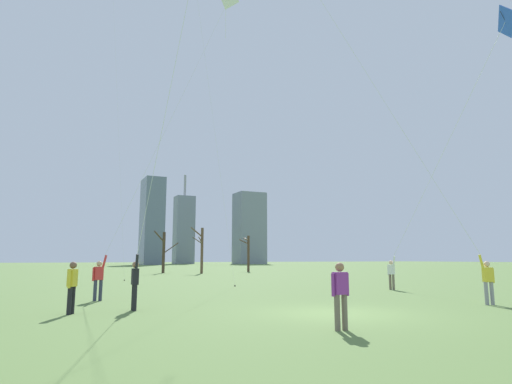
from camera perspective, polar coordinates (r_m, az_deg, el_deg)
name	(u,v)px	position (r m, az deg, el deg)	size (l,w,h in m)	color
ground_plane	(336,313)	(14.38, 10.62, -15.55)	(400.00, 400.00, 0.00)	#5B7A3D
kite_flyer_foreground_right_white	(142,185)	(20.78, -14.88, 0.93)	(8.41, 4.90, 18.92)	#33384C
kite_flyer_midfield_center_red	(165,129)	(14.13, -12.03, 8.15)	(2.07, 8.51, 20.74)	black
kite_flyer_midfield_left_blue	(409,234)	(23.97, 19.64, -5.27)	(2.28, 9.77, 11.53)	#726656
kite_flyer_midfield_right_yellow	(411,152)	(18.43, 19.85, 4.98)	(8.75, 5.74, 20.12)	gray
bystander_far_off_by_trees	(72,285)	(15.00, -23.23, -11.24)	(0.33, 0.47, 1.62)	black
bystander_watching_nearby	(340,292)	(10.97, 11.14, -12.92)	(0.51, 0.22, 1.62)	#726656
distant_kite_high_overhead_orange	(113,0)	(46.63, -18.42, 23.01)	(1.96, 5.09, 29.13)	orange
bare_tree_rightmost	(201,249)	(51.33, -7.26, -7.45)	(1.58, 1.38, 5.41)	brown
bare_tree_leftmost	(248,252)	(58.48, -1.06, -7.95)	(1.63, 1.65, 4.80)	#4C3828
bare_tree_center	(164,251)	(53.48, -12.16, -7.60)	(3.29, 1.65, 5.00)	#423326
skyline_mid_tower_left	(152,221)	(127.91, -13.65, -3.78)	(5.60, 9.51, 24.85)	slate
skyline_squat_block	(184,230)	(148.01, -9.55, -4.93)	(6.26, 5.64, 30.25)	gray
skyline_mid_tower_right	(249,228)	(142.84, -0.89, -4.82)	(9.22, 8.01, 23.41)	gray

